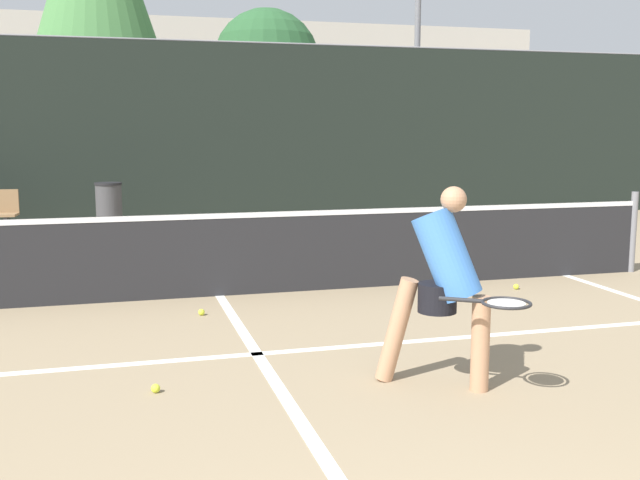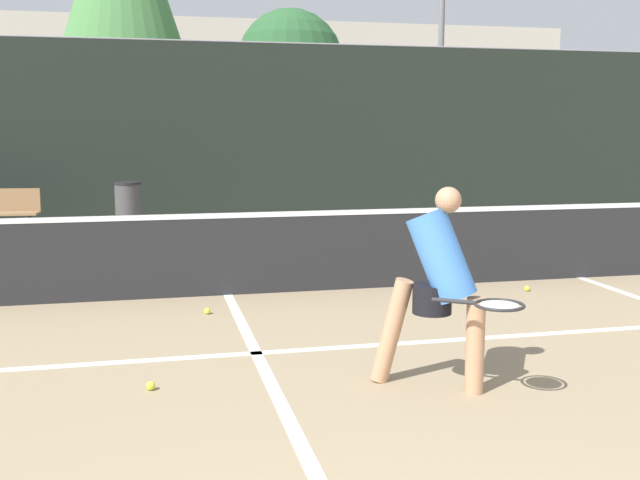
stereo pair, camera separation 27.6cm
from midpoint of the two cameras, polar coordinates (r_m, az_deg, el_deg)
name	(u,v)px [view 2 (the right image)]	position (r m, az deg, el deg)	size (l,w,h in m)	color
court_service_line	(256,353)	(6.44, -3.64, -8.59)	(8.25, 0.10, 0.01)	white
court_center_mark	(261,363)	(6.17, -3.20, -9.36)	(0.10, 5.20, 0.01)	white
net	(227,251)	(8.56, -6.18, -0.85)	(11.09, 0.09, 1.07)	slate
fence_back	(191,134)	(14.93, -9.24, 7.97)	(24.00, 0.06, 3.58)	black
player_practicing	(439,281)	(5.48, 10.48, -3.10)	(0.95, 1.03, 1.49)	tan
tennis_ball_scattered_0	(527,288)	(9.17, 16.34, -3.57)	(0.07, 0.07, 0.07)	#D1E033
tennis_ball_scattered_2	(207,311)	(7.80, -7.59, -5.39)	(0.07, 0.07, 0.07)	#D1E033
tennis_ball_scattered_3	(151,386)	(5.67, -11.41, -10.85)	(0.07, 0.07, 0.07)	#D1E033
trash_bin	(128,209)	(13.50, -13.84, 2.27)	(0.46, 0.46, 0.97)	#3F3F42
parked_car	(324,179)	(19.62, 0.74, 4.66)	(1.89, 4.54, 1.37)	navy
tree_mid	(290,63)	(21.25, -1.90, 13.30)	(2.93, 2.93, 5.16)	brown
building_far	(166,97)	(33.48, -11.42, 10.64)	(36.00, 2.40, 6.48)	#B2ADA3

